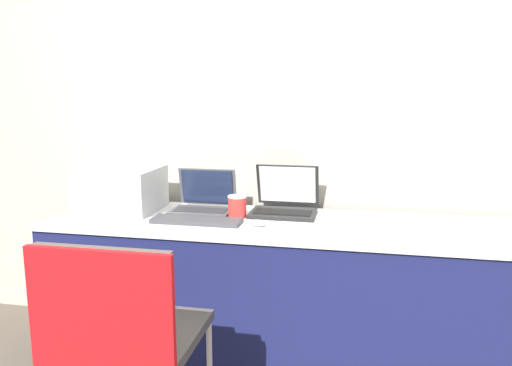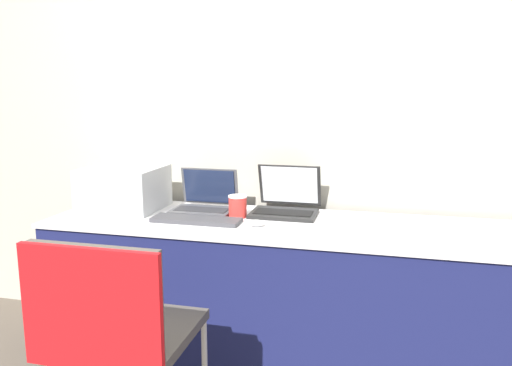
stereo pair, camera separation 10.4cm
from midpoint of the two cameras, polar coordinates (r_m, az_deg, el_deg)
The scene contains 9 objects.
wall_back at distance 2.71m, azimuth 3.23°, elevation 8.97°, with size 8.00×0.05×2.60m.
table at distance 2.51m, azimuth 1.59°, elevation -12.85°, with size 2.26×0.63×0.75m.
printer at distance 2.71m, azimuth -16.31°, elevation -0.51°, with size 0.39×0.35×0.22m.
laptop_left at distance 2.61m, azimuth -7.17°, elevation -2.19°, with size 0.31×0.24×0.21m.
laptop_right at distance 2.56m, azimuth 2.14°, elevation -2.25°, with size 0.33×0.32×0.24m.
external_keyboard at distance 2.40m, azimuth -8.06°, elevation -4.29°, with size 0.43×0.13×0.02m.
coffee_cup at distance 2.47m, azimuth -3.36°, elevation -2.70°, with size 0.09×0.09×0.11m.
mouse at distance 2.31m, azimuth -1.09°, elevation -4.61°, with size 0.07×0.05×0.03m.
chair at distance 1.86m, azimuth -16.95°, elevation -15.36°, with size 0.50×0.48×0.88m.
Camera 1 is at (0.34, -1.97, 1.37)m, focal length 35.00 mm.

